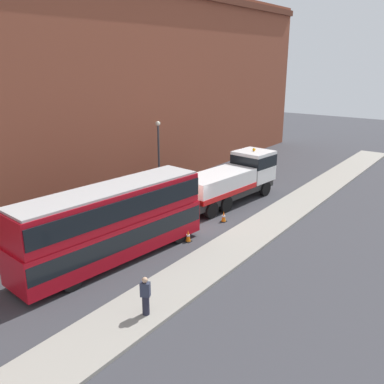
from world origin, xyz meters
name	(u,v)px	position (x,y,z in m)	size (l,w,h in m)	color
ground_plane	(188,225)	(0.00, 0.00, 0.00)	(120.00, 120.00, 0.00)	#38383D
near_kerb	(245,239)	(0.00, -4.20, 0.07)	(60.00, 2.80, 0.15)	gray
building_facade	(99,92)	(0.00, 7.72, 8.07)	(60.00, 1.50, 16.00)	brown
recovery_tow_truck	(232,179)	(5.77, 0.16, 1.76)	(10.24, 3.54, 3.67)	#2D2D2D
double_decker_bus	(112,221)	(-6.29, 0.21, 2.23)	(11.20, 3.67, 4.06)	#B70C19
pedestrian_onlooker	(146,296)	(-9.22, -4.72, 0.99)	(0.42, 0.48, 1.71)	#232333
traffic_cone_near_bus	(188,236)	(-2.10, -1.59, 0.34)	(0.36, 0.36, 0.72)	orange
traffic_cone_midway	(224,217)	(1.83, -1.59, 0.34)	(0.36, 0.36, 0.72)	orange
street_lamp	(159,152)	(3.68, 5.52, 3.47)	(0.36, 0.36, 5.83)	#38383D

